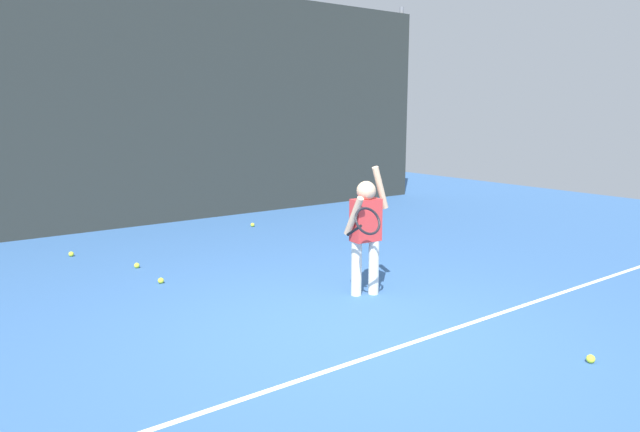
{
  "coord_description": "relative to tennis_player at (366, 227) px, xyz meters",
  "views": [
    {
      "loc": [
        -3.05,
        -3.7,
        1.91
      ],
      "look_at": [
        0.4,
        0.95,
        0.85
      ],
      "focal_mm": 32.35,
      "sensor_mm": 36.0,
      "label": 1
    }
  ],
  "objects": [
    {
      "name": "court_line_baseline",
      "position": [
        -0.8,
        -1.2,
        -0.72
      ],
      "size": [
        9.0,
        0.05,
        0.0
      ],
      "primitive_type": "cube",
      "color": "white",
      "rests_on": "ground"
    },
    {
      "name": "tennis_player",
      "position": [
        0.0,
        0.0,
        0.0
      ],
      "size": [
        0.75,
        0.57,
        1.35
      ],
      "rotation": [
        0.0,
        0.0,
        -0.09
      ],
      "color": "silver",
      "rests_on": "ground"
    },
    {
      "name": "tennis_ball_0",
      "position": [
        -2.07,
        3.56,
        -0.69
      ],
      "size": [
        0.07,
        0.07,
        0.07
      ],
      "primitive_type": "sphere",
      "color": "#CCE033",
      "rests_on": "ground"
    },
    {
      "name": "ground_plane",
      "position": [
        -0.8,
        -0.69,
        -0.73
      ],
      "size": [
        20.0,
        20.0,
        0.0
      ],
      "primitive_type": "plane",
      "color": "#335B93"
    },
    {
      "name": "tennis_ball_1",
      "position": [
        -1.56,
        2.48,
        -0.69
      ],
      "size": [
        0.07,
        0.07,
        0.07
      ],
      "primitive_type": "sphere",
      "color": "#CCE033",
      "rests_on": "ground"
    },
    {
      "name": "fence_post_2",
      "position": [
        1.29,
        5.15,
        1.35
      ],
      "size": [
        0.09,
        0.09,
        4.15
      ],
      "primitive_type": "cylinder",
      "color": "slate",
      "rests_on": "ground"
    },
    {
      "name": "fence_post_3",
      "position": [
        5.46,
        5.15,
        1.35
      ],
      "size": [
        0.09,
        0.09,
        4.15
      ],
      "primitive_type": "cylinder",
      "color": "slate",
      "rests_on": "ground"
    },
    {
      "name": "tennis_ball_2",
      "position": [
        0.88,
        3.87,
        -0.69
      ],
      "size": [
        0.07,
        0.07,
        0.07
      ],
      "primitive_type": "sphere",
      "color": "#CCE033",
      "rests_on": "ground"
    },
    {
      "name": "water_bottle",
      "position": [
        1.56,
        1.89,
        -0.62
      ],
      "size": [
        0.07,
        0.07,
        0.22
      ],
      "primitive_type": "cylinder",
      "color": "green",
      "rests_on": "ground"
    },
    {
      "name": "tennis_ball_5",
      "position": [
        0.3,
        -2.29,
        -0.69
      ],
      "size": [
        0.07,
        0.07,
        0.07
      ],
      "primitive_type": "sphere",
      "color": "#CCE033",
      "rests_on": "ground"
    },
    {
      "name": "back_fence_windscreen",
      "position": [
        -0.8,
        5.09,
        1.27
      ],
      "size": [
        12.82,
        0.08,
        4.0
      ],
      "primitive_type": "cube",
      "color": "#282D2B",
      "rests_on": "ground"
    },
    {
      "name": "tennis_ball_8",
      "position": [
        -1.57,
        1.68,
        -0.69
      ],
      "size": [
        0.07,
        0.07,
        0.07
      ],
      "primitive_type": "sphere",
      "color": "#CCE033",
      "rests_on": "ground"
    }
  ]
}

